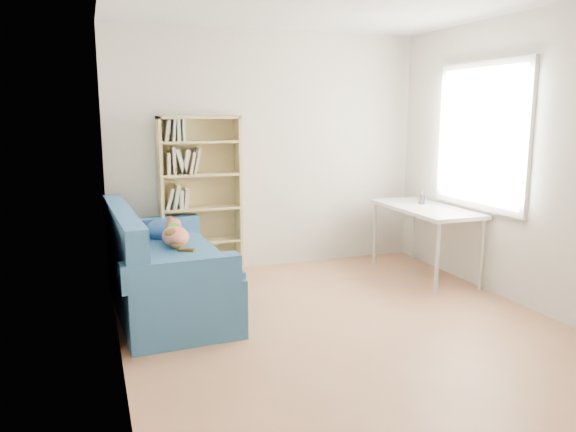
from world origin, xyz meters
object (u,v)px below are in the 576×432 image
Objects in this scene: bookshelf at (201,203)px; desk at (425,213)px; sofa at (162,271)px; pen_cup at (422,199)px.

bookshelf reaches higher than desk.
bookshelf is 1.27× the size of desk.
sofa reaches higher than desk.
bookshelf reaches higher than pen_cup.
sofa reaches higher than pen_cup.
desk is 8.88× the size of pen_cup.
desk is 0.22m from pen_cup.
sofa is 1.15m from bookshelf.
desk is at bearing -20.09° from bookshelf.
bookshelf is 2.37m from desk.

